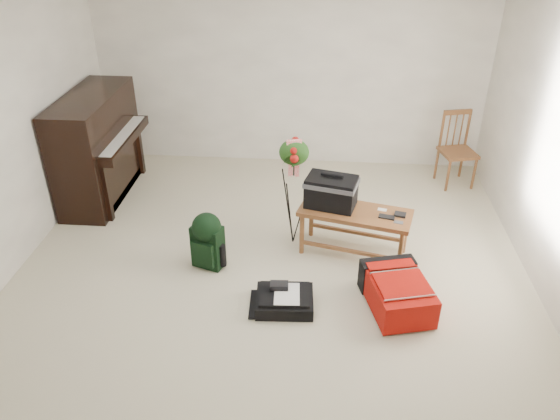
# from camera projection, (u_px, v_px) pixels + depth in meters

# --- Properties ---
(floor) EXTENTS (5.00, 5.50, 0.01)m
(floor) POSITION_uv_depth(u_px,v_px,m) (270.00, 283.00, 5.21)
(floor) COLOR beige
(floor) RESTS_ON ground
(ceiling) EXTENTS (5.00, 5.50, 0.01)m
(ceiling) POSITION_uv_depth(u_px,v_px,m) (267.00, 9.00, 3.94)
(ceiling) COLOR white
(ceiling) RESTS_ON wall_back
(wall_back) EXTENTS (5.00, 0.04, 2.50)m
(wall_back) POSITION_uv_depth(u_px,v_px,m) (290.00, 71.00, 6.93)
(wall_back) COLOR white
(wall_back) RESTS_ON floor
(piano) EXTENTS (0.71, 1.50, 1.25)m
(piano) POSITION_uv_depth(u_px,v_px,m) (98.00, 149.00, 6.43)
(piano) COLOR black
(piano) RESTS_ON floor
(bench) EXTENTS (1.18, 0.70, 0.85)m
(bench) POSITION_uv_depth(u_px,v_px,m) (338.00, 200.00, 5.38)
(bench) COLOR brown
(bench) RESTS_ON floor
(dining_chair) EXTENTS (0.49, 0.49, 0.92)m
(dining_chair) POSITION_uv_depth(u_px,v_px,m) (458.00, 150.00, 6.77)
(dining_chair) COLOR brown
(dining_chair) RESTS_ON floor
(red_suitcase) EXTENTS (0.65, 0.83, 0.31)m
(red_suitcase) POSITION_uv_depth(u_px,v_px,m) (397.00, 289.00, 4.88)
(red_suitcase) COLOR red
(red_suitcase) RESTS_ON floor
(black_duffel) EXTENTS (0.53, 0.43, 0.21)m
(black_duffel) POSITION_uv_depth(u_px,v_px,m) (285.00, 300.00, 4.88)
(black_duffel) COLOR black
(black_duffel) RESTS_ON floor
(green_backpack) EXTENTS (0.34, 0.31, 0.59)m
(green_backpack) POSITION_uv_depth(u_px,v_px,m) (207.00, 238.00, 5.29)
(green_backpack) COLOR black
(green_backpack) RESTS_ON floor
(flower_stand) EXTENTS (0.45, 0.45, 1.21)m
(flower_stand) POSITION_uv_depth(u_px,v_px,m) (294.00, 193.00, 5.52)
(flower_stand) COLOR black
(flower_stand) RESTS_ON floor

